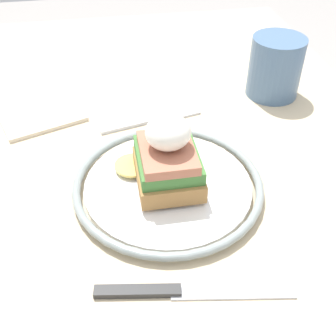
{
  "coord_description": "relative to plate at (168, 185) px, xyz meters",
  "views": [
    {
      "loc": [
        0.41,
        -0.04,
        1.1
      ],
      "look_at": [
        0.03,
        0.03,
        0.78
      ],
      "focal_mm": 45.0,
      "sensor_mm": 36.0,
      "label": 1
    }
  ],
  "objects": [
    {
      "name": "cup",
      "position": [
        -0.2,
        0.21,
        0.04
      ],
      "size": [
        0.08,
        0.08,
        0.09
      ],
      "color": "slate",
      "rests_on": "dining_table"
    },
    {
      "name": "napkin",
      "position": [
        -0.21,
        -0.17,
        -0.0
      ],
      "size": [
        0.17,
        0.16,
        0.01
      ],
      "primitive_type": "cube",
      "rotation": [
        0.0,
        0.0,
        0.34
      ],
      "color": "beige",
      "rests_on": "dining_table"
    },
    {
      "name": "sandwich",
      "position": [
        -0.0,
        -0.0,
        0.04
      ],
      "size": [
        0.1,
        0.1,
        0.09
      ],
      "color": "#9E703D",
      "rests_on": "plate"
    },
    {
      "name": "dining_table",
      "position": [
        -0.03,
        -0.03,
        -0.12
      ],
      "size": [
        1.1,
        0.74,
        0.75
      ],
      "color": "#C6B28E",
      "rests_on": "ground_plane"
    },
    {
      "name": "plate",
      "position": [
        0.0,
        0.0,
        0.0
      ],
      "size": [
        0.23,
        0.23,
        0.02
      ],
      "color": "white",
      "rests_on": "dining_table"
    },
    {
      "name": "fork",
      "position": [
        -0.15,
        0.01,
        -0.01
      ],
      "size": [
        0.05,
        0.16,
        0.0
      ],
      "color": "silver",
      "rests_on": "dining_table"
    },
    {
      "name": "knife",
      "position": [
        0.14,
        -0.01,
        -0.01
      ],
      "size": [
        0.04,
        0.19,
        0.01
      ],
      "color": "#2D2D2D",
      "rests_on": "dining_table"
    }
  ]
}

